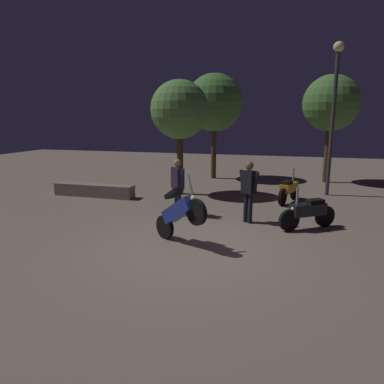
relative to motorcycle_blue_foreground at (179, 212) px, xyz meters
The scene contains 11 objects.
ground_plane 0.81m from the motorcycle_blue_foreground, 20.63° to the right, with size 40.00×40.00×0.00m, color #756656.
motorcycle_blue_foreground is the anchor object (origin of this frame).
motorcycle_black_parked_left 3.44m from the motorcycle_blue_foreground, 35.22° to the left, with size 1.41×1.05×1.11m.
motorcycle_orange_parked_right 5.36m from the motorcycle_blue_foreground, 64.55° to the left, with size 0.66×1.60×1.11m.
person_rider_beside 2.44m from the motorcycle_blue_foreground, 109.10° to the left, with size 0.57×0.49×1.65m.
person_bystander_far 2.47m from the motorcycle_blue_foreground, 59.08° to the left, with size 0.60×0.44×1.67m.
streetlamp_near 7.81m from the motorcycle_blue_foreground, 60.22° to the left, with size 0.36×0.36×5.34m.
tree_left_bg 5.83m from the motorcycle_blue_foreground, 107.70° to the left, with size 2.10×2.10×4.13m.
tree_center_bg 10.32m from the motorcycle_blue_foreground, 67.43° to the left, with size 2.37×2.37×4.60m.
tree_right_bg 9.36m from the motorcycle_blue_foreground, 97.60° to the left, with size 2.59×2.59×4.78m.
planter_wall_low 5.93m from the motorcycle_blue_foreground, 139.61° to the left, with size 3.02×0.50×0.45m.
Camera 1 is at (1.98, -6.88, 2.77)m, focal length 32.34 mm.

